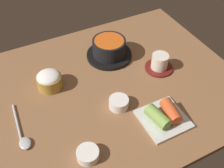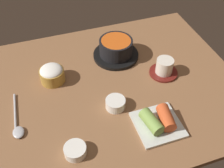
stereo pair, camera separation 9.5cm
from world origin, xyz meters
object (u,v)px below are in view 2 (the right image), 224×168
at_px(stone_pot, 116,49).
at_px(kimchi_plate, 158,122).
at_px(tea_cup_with_saucer, 164,67).
at_px(side_bowl_near, 75,150).
at_px(rice_bowl, 52,74).
at_px(banchan_cup_center, 115,103).
at_px(spoon, 17,125).

height_order(stone_pot, kimchi_plate, stone_pot).
xyz_separation_m(stone_pot, tea_cup_with_saucer, (0.14, -0.15, -0.01)).
distance_m(kimchi_plate, side_bowl_near, 0.27).
bearing_deg(stone_pot, kimchi_plate, -88.09).
height_order(stone_pot, side_bowl_near, stone_pot).
distance_m(stone_pot, tea_cup_with_saucer, 0.21).
bearing_deg(rice_bowl, stone_pot, 12.21).
xyz_separation_m(banchan_cup_center, side_bowl_near, (-0.17, -0.13, -0.00)).
bearing_deg(tea_cup_with_saucer, stone_pot, 132.16).
bearing_deg(tea_cup_with_saucer, banchan_cup_center, -156.23).
distance_m(stone_pot, rice_bowl, 0.28).
relative_size(stone_pot, banchan_cup_center, 2.73).
bearing_deg(side_bowl_near, rice_bowl, 91.57).
height_order(rice_bowl, banchan_cup_center, rice_bowl).
distance_m(stone_pot, side_bowl_near, 0.46).
height_order(rice_bowl, spoon, rice_bowl).
height_order(banchan_cup_center, spoon, banchan_cup_center).
relative_size(tea_cup_with_saucer, kimchi_plate, 0.75).
height_order(side_bowl_near, spoon, side_bowl_near).
bearing_deg(stone_pot, rice_bowl, -167.79).
relative_size(tea_cup_with_saucer, spoon, 0.56).
xyz_separation_m(stone_pot, rice_bowl, (-0.27, -0.06, -0.00)).
xyz_separation_m(stone_pot, kimchi_plate, (0.01, -0.37, -0.02)).
relative_size(rice_bowl, spoon, 0.46).
bearing_deg(stone_pot, banchan_cup_center, -109.55).
relative_size(side_bowl_near, spoon, 0.34).
bearing_deg(banchan_cup_center, spoon, 175.95).
bearing_deg(banchan_cup_center, side_bowl_near, -142.52).
relative_size(banchan_cup_center, side_bowl_near, 1.01).
relative_size(kimchi_plate, spoon, 0.74).
xyz_separation_m(banchan_cup_center, spoon, (-0.32, 0.02, -0.01)).
bearing_deg(tea_cup_with_saucer, kimchi_plate, -120.16).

